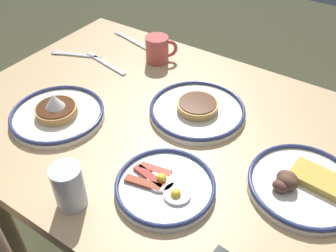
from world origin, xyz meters
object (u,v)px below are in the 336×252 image
(fork_far, at_px, (76,55))
(tea_spoon, at_px, (100,60))
(plate_far_side, at_px, (303,184))
(plate_far_companion, at_px, (57,113))
(plate_near_main, at_px, (197,109))
(coffee_mug, at_px, (158,49))
(plate_center_pancakes, at_px, (165,186))
(fork_near, at_px, (132,40))
(drinking_glass, at_px, (69,188))

(fork_far, relative_size, tea_spoon, 0.88)
(plate_far_side, height_order, fork_far, plate_far_side)
(plate_far_companion, bearing_deg, plate_near_main, -143.40)
(plate_far_companion, bearing_deg, fork_far, -53.90)
(plate_near_main, bearing_deg, coffee_mug, -34.41)
(plate_center_pancakes, xyz_separation_m, fork_near, (0.51, -0.53, -0.01))
(plate_far_side, xyz_separation_m, fork_near, (0.77, -0.35, -0.01))
(fork_near, xyz_separation_m, tea_spoon, (0.00, 0.18, 0.00))
(plate_center_pancakes, bearing_deg, plate_far_side, -145.73)
(coffee_mug, bearing_deg, plate_far_companion, 82.10)
(plate_near_main, relative_size, tea_spoon, 1.38)
(fork_far, xyz_separation_m, tea_spoon, (-0.10, -0.02, 0.00))
(plate_center_pancakes, distance_m, fork_near, 0.74)
(plate_far_companion, distance_m, tea_spoon, 0.32)
(drinking_glass, relative_size, fork_far, 0.62)
(fork_near, xyz_separation_m, fork_far, (0.10, 0.20, 0.00))
(fork_near, bearing_deg, plate_far_side, 155.76)
(plate_far_companion, relative_size, fork_near, 1.37)
(plate_far_side, bearing_deg, plate_far_companion, 11.19)
(plate_far_side, height_order, tea_spoon, plate_far_side)
(plate_near_main, bearing_deg, drinking_glass, 80.81)
(plate_far_companion, height_order, plate_far_side, plate_far_companion)
(fork_near, bearing_deg, plate_near_main, 150.54)
(plate_near_main, xyz_separation_m, plate_far_companion, (0.32, 0.24, 0.00))
(plate_center_pancakes, xyz_separation_m, drinking_glass, (0.15, 0.15, 0.04))
(plate_center_pancakes, height_order, coffee_mug, coffee_mug)
(plate_center_pancakes, relative_size, drinking_glass, 2.14)
(drinking_glass, distance_m, fork_near, 0.77)
(drinking_glass, bearing_deg, coffee_mug, -72.54)
(coffee_mug, bearing_deg, tea_spoon, 34.35)
(fork_far, height_order, tea_spoon, tea_spoon)
(plate_far_side, relative_size, tea_spoon, 1.30)
(coffee_mug, bearing_deg, plate_far_side, 154.78)
(plate_near_main, relative_size, fork_near, 1.43)
(plate_center_pancakes, distance_m, tea_spoon, 0.62)
(plate_far_side, distance_m, drinking_glass, 0.53)
(coffee_mug, xyz_separation_m, fork_near, (0.17, -0.06, -0.04))
(plate_center_pancakes, relative_size, coffee_mug, 2.41)
(fork_near, height_order, tea_spoon, tea_spoon)
(plate_near_main, relative_size, drinking_glass, 2.52)
(plate_far_companion, relative_size, tea_spoon, 1.33)
(plate_near_main, distance_m, coffee_mug, 0.32)
(plate_far_side, relative_size, drinking_glass, 2.38)
(tea_spoon, bearing_deg, plate_far_side, 167.52)
(plate_center_pancakes, relative_size, fork_far, 1.34)
(drinking_glass, height_order, fork_far, drinking_glass)
(plate_center_pancakes, height_order, fork_near, plate_center_pancakes)
(fork_far, bearing_deg, plate_far_side, 170.08)
(drinking_glass, bearing_deg, plate_far_side, -141.86)
(coffee_mug, height_order, drinking_glass, drinking_glass)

